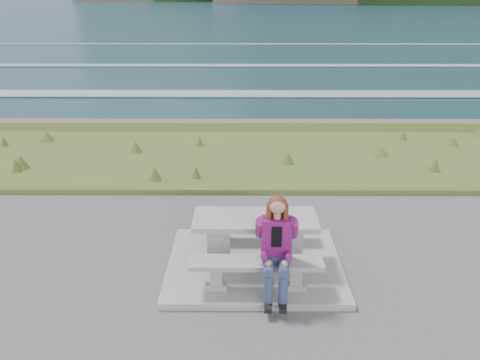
% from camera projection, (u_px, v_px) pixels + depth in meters
% --- Properties ---
extents(concrete_slab, '(2.60, 2.10, 0.10)m').
position_uv_depth(concrete_slab, '(255.00, 265.00, 7.08)').
color(concrete_slab, gray).
rests_on(concrete_slab, ground).
extents(picnic_table, '(1.80, 0.75, 0.75)m').
position_uv_depth(picnic_table, '(255.00, 227.00, 6.84)').
color(picnic_table, gray).
rests_on(picnic_table, concrete_slab).
extents(bench_landward, '(1.80, 0.35, 0.45)m').
position_uv_depth(bench_landward, '(256.00, 267.00, 6.28)').
color(bench_landward, gray).
rests_on(bench_landward, concrete_slab).
extents(bench_seaward, '(1.80, 0.35, 0.45)m').
position_uv_depth(bench_seaward, '(254.00, 220.00, 7.58)').
color(bench_seaward, gray).
rests_on(bench_seaward, concrete_slab).
extents(grass_verge, '(160.00, 4.50, 0.22)m').
position_uv_depth(grass_verge, '(250.00, 159.00, 11.74)').
color(grass_verge, '#375A21').
rests_on(grass_verge, ground).
extents(shore_drop, '(160.00, 0.80, 2.20)m').
position_uv_depth(shore_drop, '(249.00, 128.00, 14.43)').
color(shore_drop, brown).
rests_on(shore_drop, ground).
extents(ocean, '(1600.00, 1600.00, 0.09)m').
position_uv_depth(ocean, '(245.00, 84.00, 31.04)').
color(ocean, '#1B3D4E').
rests_on(ocean, ground).
extents(seated_woman, '(0.41, 0.70, 1.39)m').
position_uv_depth(seated_woman, '(276.00, 262.00, 6.10)').
color(seated_woman, navy).
rests_on(seated_woman, concrete_slab).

